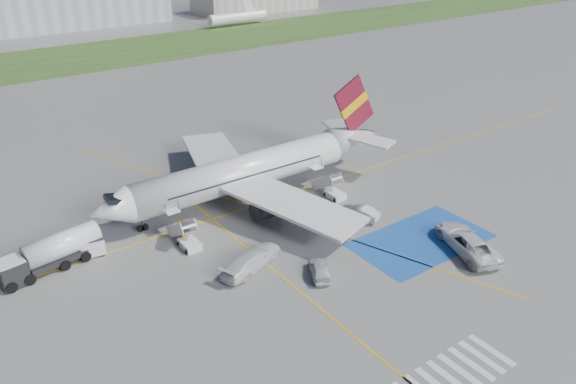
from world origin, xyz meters
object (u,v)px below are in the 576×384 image
belt_loader (359,137)px  car_silver_b (359,213)px  fuel_tanker (51,256)px  gpu_cart (92,248)px  van_white_b (252,257)px  van_white_a (467,239)px  car_silver_a (320,270)px  airliner (252,170)px

belt_loader → car_silver_b: belt_loader is taller
fuel_tanker → car_silver_b: bearing=-27.2°
fuel_tanker → gpu_cart: size_ratio=3.99×
van_white_b → fuel_tanker: bearing=34.5°
fuel_tanker → gpu_cart: (3.72, -0.06, -0.50)m
belt_loader → car_silver_b: (-15.68, -17.24, 0.35)m
fuel_tanker → gpu_cart: fuel_tanker is taller
car_silver_b → van_white_a: 11.61m
van_white_a → car_silver_a: bearing=1.3°
fuel_tanker → van_white_a: 39.20m
fuel_tanker → belt_loader: fuel_tanker is taller
fuel_tanker → airliner: bearing=-5.4°
belt_loader → van_white_b: bearing=-157.7°
airliner → van_white_b: bearing=-122.9°
gpu_cart → belt_loader: 41.91m
car_silver_a → van_white_a: van_white_a is taller
fuel_tanker → van_white_b: bearing=-44.4°
car_silver_b → fuel_tanker: bearing=-42.9°
car_silver_a → car_silver_b: size_ratio=0.89×
gpu_cart → car_silver_b: 27.19m
van_white_a → car_silver_b: bearing=-47.9°
car_silver_a → van_white_a: 15.15m
airliner → van_white_a: 24.35m
van_white_b → van_white_a: bearing=-137.8°
airliner → car_silver_a: 17.47m
car_silver_b → car_silver_a: bearing=5.5°
fuel_tanker → belt_loader: 45.56m
belt_loader → van_white_b: size_ratio=0.97×
car_silver_b → van_white_a: van_white_a is taller
car_silver_a → airliner: bearing=-73.8°
car_silver_b → van_white_a: (4.34, -10.75, 0.49)m
belt_loader → van_white_b: van_white_b is taller
airliner → car_silver_a: (-3.64, -16.87, -2.71)m
airliner → gpu_cart: size_ratio=15.39×
fuel_tanker → gpu_cart: 3.75m
fuel_tanker → van_white_b: size_ratio=1.72×
van_white_a → belt_loader: bearing=-91.9°
car_silver_b → van_white_b: (-14.19, -1.10, 0.35)m
airliner → van_white_a: size_ratio=5.62×
airliner → fuel_tanker: (-22.87, -1.52, -2.06)m
fuel_tanker → van_white_b: fuel_tanker is taller
airliner → gpu_cart: bearing=-175.3°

